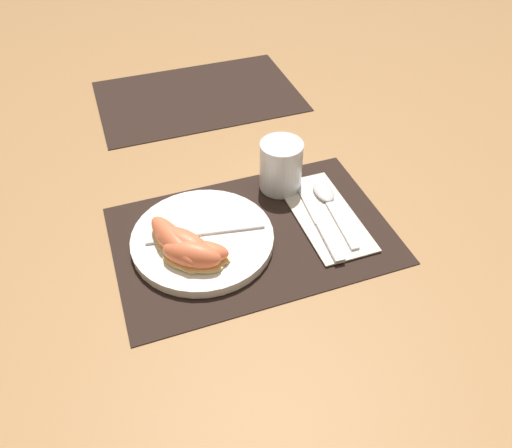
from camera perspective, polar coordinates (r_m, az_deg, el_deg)
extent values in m
plane|color=#A37547|center=(0.84, -0.37, -1.33)|extent=(3.00, 3.00, 0.00)
cube|color=black|center=(0.84, -0.37, -1.23)|extent=(0.46, 0.30, 0.00)
cube|color=black|center=(1.22, -6.59, 14.35)|extent=(0.46, 0.30, 0.00)
cylinder|color=white|center=(0.82, -6.12, -1.72)|extent=(0.23, 0.23, 0.02)
cylinder|color=silver|center=(0.90, 2.86, 6.66)|extent=(0.08, 0.08, 0.09)
cylinder|color=yellow|center=(0.92, 2.80, 5.10)|extent=(0.06, 0.06, 0.03)
cube|color=silver|center=(0.87, 7.92, 0.94)|extent=(0.10, 0.22, 0.00)
cube|color=silver|center=(0.82, 8.46, -2.01)|extent=(0.02, 0.09, 0.01)
cube|color=silver|center=(0.90, 5.85, 2.95)|extent=(0.03, 0.14, 0.01)
cube|color=silver|center=(0.86, 9.78, -0.11)|extent=(0.02, 0.12, 0.01)
ellipsoid|color=silver|center=(0.91, 7.71, 3.76)|extent=(0.04, 0.06, 0.01)
cube|color=silver|center=(0.82, -3.23, -0.54)|extent=(0.12, 0.03, 0.00)
cube|color=silver|center=(0.82, -9.98, -1.34)|extent=(0.08, 0.04, 0.00)
ellipsoid|color=#F4DB84|center=(0.79, -9.34, -2.78)|extent=(0.07, 0.13, 0.01)
ellipsoid|color=#F2754C|center=(0.78, -9.48, -1.90)|extent=(0.07, 0.13, 0.04)
ellipsoid|color=#F4DB84|center=(0.79, -8.28, -3.09)|extent=(0.10, 0.11, 0.01)
ellipsoid|color=#F2754C|center=(0.77, -8.41, -2.18)|extent=(0.10, 0.10, 0.04)
ellipsoid|color=#F4DB84|center=(0.78, -6.73, -3.86)|extent=(0.11, 0.08, 0.01)
ellipsoid|color=#F2754C|center=(0.77, -6.82, -3.14)|extent=(0.11, 0.08, 0.04)
ellipsoid|color=#F4DB84|center=(0.77, -7.24, -4.29)|extent=(0.10, 0.09, 0.01)
ellipsoid|color=#F2754C|center=(0.76, -7.35, -3.43)|extent=(0.10, 0.08, 0.04)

